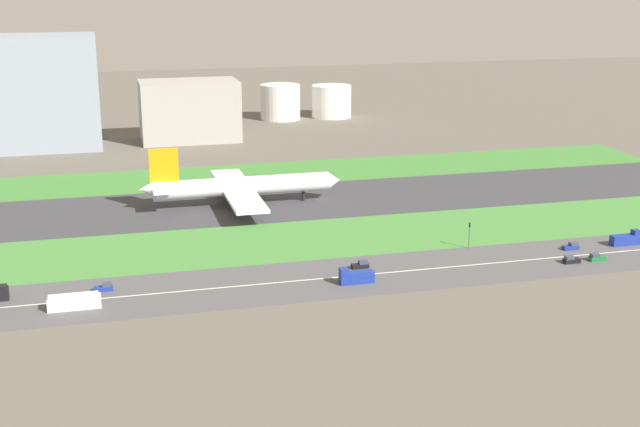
{
  "coord_description": "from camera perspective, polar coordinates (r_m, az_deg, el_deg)",
  "views": [
    {
      "loc": [
        -69.82,
        -263.79,
        72.75
      ],
      "look_at": [
        -10.49,
        -36.5,
        6.0
      ],
      "focal_mm": 48.08,
      "sensor_mm": 36.0,
      "label": 1
    }
  ],
  "objects": [
    {
      "name": "truck_0",
      "position": [
        249.94,
        19.7,
        -1.62
      ],
      "size": [
        8.4,
        2.5,
        4.0
      ],
      "color": "navy",
      "rests_on": "highway"
    },
    {
      "name": "grass_median_south",
      "position": [
        244.53,
        2.65,
        -1.45
      ],
      "size": [
        280.0,
        36.0,
        0.1
      ],
      "primitive_type": "cube",
      "color": "#427F38",
      "rests_on": "ground_plane"
    },
    {
      "name": "highway",
      "position": [
        215.78,
        5.16,
        -3.89
      ],
      "size": [
        280.0,
        28.0,
        0.1
      ],
      "primitive_type": "cube",
      "color": "#4C4C4F",
      "rests_on": "ground_plane"
    },
    {
      "name": "fuel_tank_west",
      "position": [
        436.88,
        -2.66,
        7.43
      ],
      "size": [
        19.97,
        19.97,
        17.58
      ],
      "primitive_type": "cylinder",
      "color": "silver",
      "rests_on": "ground_plane"
    },
    {
      "name": "grass_median_north",
      "position": [
        321.02,
        -1.68,
        2.77
      ],
      "size": [
        280.0,
        36.0,
        0.1
      ],
      "primitive_type": "cube",
      "color": "#3D7A33",
      "rests_on": "ground_plane"
    },
    {
      "name": "traffic_light",
      "position": [
        235.02,
        9.91,
        -1.32
      ],
      "size": [
        0.36,
        0.5,
        7.2
      ],
      "color": "#4C4C51",
      "rests_on": "highway"
    },
    {
      "name": "highway_centerline",
      "position": [
        215.76,
        5.16,
        -3.88
      ],
      "size": [
        266.0,
        0.5,
        0.01
      ],
      "primitive_type": "cube",
      "color": "silver",
      "rests_on": "highway"
    },
    {
      "name": "car_4",
      "position": [
        234.04,
        17.93,
        -2.81
      ],
      "size": [
        4.4,
        1.8,
        2.0
      ],
      "rotation": [
        0.0,
        0.0,
        3.14
      ],
      "color": "#19662D",
      "rests_on": "highway"
    },
    {
      "name": "truck_1",
      "position": [
        207.03,
        2.38,
        -4.23
      ],
      "size": [
        8.4,
        2.5,
        4.0
      ],
      "rotation": [
        0.0,
        0.0,
        3.14
      ],
      "color": "navy",
      "rests_on": "highway"
    },
    {
      "name": "bus_1",
      "position": [
        199.03,
        -16.04,
        -5.67
      ],
      "size": [
        11.6,
        2.5,
        3.5
      ],
      "rotation": [
        0.0,
        0.0,
        3.14
      ],
      "color": "silver",
      "rests_on": "highway"
    },
    {
      "name": "hangar_building",
      "position": [
        384.44,
        -8.68,
        6.77
      ],
      "size": [
        42.71,
        25.11,
        26.43
      ],
      "primitive_type": "cube",
      "color": "#9E998E",
      "rests_on": "ground_plane"
    },
    {
      "name": "runway",
      "position": [
        282.39,
        0.19,
        0.94
      ],
      "size": [
        280.0,
        46.0,
        0.1
      ],
      "primitive_type": "cube",
      "color": "#38383D",
      "rests_on": "ground_plane"
    },
    {
      "name": "car_1",
      "position": [
        230.23,
        16.37,
        -2.98
      ],
      "size": [
        4.4,
        1.8,
        2.0
      ],
      "rotation": [
        0.0,
        0.0,
        3.14
      ],
      "color": "black",
      "rests_on": "highway"
    },
    {
      "name": "ground_plane",
      "position": [
        282.4,
        0.19,
        0.93
      ],
      "size": [
        800.0,
        800.0,
        0.0
      ],
      "primitive_type": "plane",
      "color": "#5B564C"
    },
    {
      "name": "terminal_building",
      "position": [
        381.51,
        -17.7,
        7.71
      ],
      "size": [
        42.21,
        32.77,
        47.1
      ],
      "primitive_type": "cube",
      "color": "gray",
      "rests_on": "ground_plane"
    },
    {
      "name": "car_2",
      "position": [
        217.52,
        2.74,
        -3.44
      ],
      "size": [
        4.4,
        1.8,
        2.0
      ],
      "color": "black",
      "rests_on": "highway"
    },
    {
      "name": "car_0",
      "position": [
        208.55,
        -14.16,
        -4.79
      ],
      "size": [
        4.4,
        1.8,
        2.0
      ],
      "color": "navy",
      "rests_on": "highway"
    },
    {
      "name": "fuel_tank_centre",
      "position": [
        443.26,
        0.77,
        7.48
      ],
      "size": [
        20.17,
        20.17,
        16.29
      ],
      "primitive_type": "cylinder",
      "color": "silver",
      "rests_on": "ground_plane"
    },
    {
      "name": "car_3",
      "position": [
        241.33,
        16.39,
        -2.12
      ],
      "size": [
        4.4,
        1.8,
        2.0
      ],
      "color": "navy",
      "rests_on": "highway"
    },
    {
      "name": "airliner",
      "position": [
        275.25,
        -5.44,
        1.81
      ],
      "size": [
        65.0,
        56.0,
        19.7
      ],
      "color": "white",
      "rests_on": "runway"
    }
  ]
}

